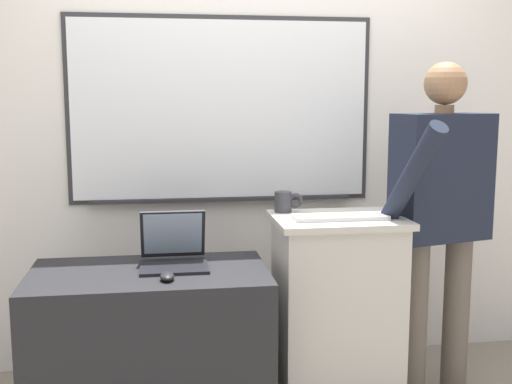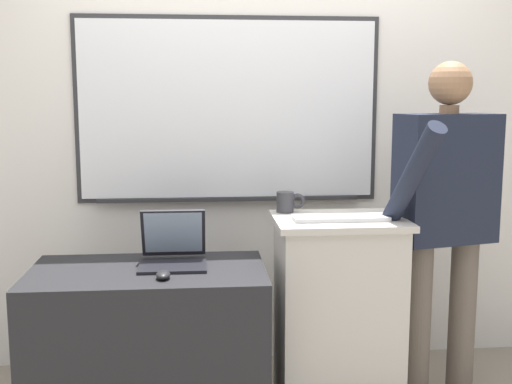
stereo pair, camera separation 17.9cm
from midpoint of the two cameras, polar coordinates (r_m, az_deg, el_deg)
name	(u,v)px [view 1 (the left image)]	position (r m, az deg, el deg)	size (l,w,h in m)	color
back_wall	(255,98)	(3.61, -1.50, 8.32)	(6.40, 0.17, 2.98)	silver
lectern_podium	(336,313)	(3.14, 5.52, -10.66)	(0.61, 0.47, 0.94)	#BCB7AD
side_desk	(151,352)	(3.00, -11.08, -13.80)	(1.04, 0.60, 0.74)	black
person_presenter	(441,207)	(3.20, 14.57, -1.33)	(0.64, 0.62, 1.66)	brown
laptop	(173,249)	(2.94, -9.09, -5.05)	(0.30, 0.31, 0.24)	black
wireless_keyboard	(340,217)	(2.96, 5.79, -2.24)	(0.44, 0.13, 0.02)	silver
computer_mouse_by_laptop	(167,276)	(2.72, -9.79, -7.42)	(0.06, 0.10, 0.03)	black
coffee_mug	(285,202)	(3.12, 0.92, -0.87)	(0.14, 0.08, 0.10)	#333338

